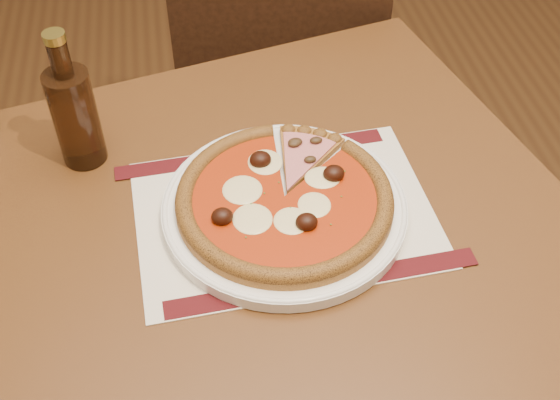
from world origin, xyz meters
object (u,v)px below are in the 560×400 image
at_px(chair_far, 281,72).
at_px(pizza, 284,198).
at_px(table, 282,273).
at_px(plate, 284,208).
at_px(bottle, 75,113).

height_order(chair_far, pizza, chair_far).
bearing_deg(table, chair_far, 80.84).
distance_m(chair_far, plate, 0.70).
height_order(table, chair_far, chair_far).
distance_m(table, plate, 0.11).
relative_size(table, plate, 2.90).
relative_size(pizza, bottle, 1.38).
bearing_deg(bottle, table, -34.48).
distance_m(plate, bottle, 0.32).
relative_size(chair_far, bottle, 4.25).
distance_m(chair_far, bottle, 0.69).
bearing_deg(chair_far, bottle, 63.77).
bearing_deg(plate, pizza, -109.63).
bearing_deg(plate, chair_far, 81.09).
distance_m(table, chair_far, 0.69).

